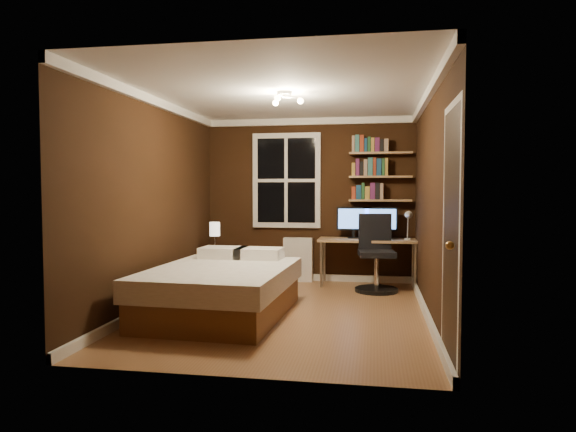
% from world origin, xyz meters
% --- Properties ---
extents(floor, '(4.20, 4.20, 0.00)m').
position_xyz_m(floor, '(0.00, 0.00, 0.00)').
color(floor, brown).
rests_on(floor, ground).
extents(wall_back, '(3.20, 0.04, 2.50)m').
position_xyz_m(wall_back, '(0.00, 2.10, 1.25)').
color(wall_back, black).
rests_on(wall_back, ground).
extents(wall_left, '(0.04, 4.20, 2.50)m').
position_xyz_m(wall_left, '(-1.60, 0.00, 1.25)').
color(wall_left, black).
rests_on(wall_left, ground).
extents(wall_right, '(0.04, 4.20, 2.50)m').
position_xyz_m(wall_right, '(1.60, 0.00, 1.25)').
color(wall_right, black).
rests_on(wall_right, ground).
extents(ceiling, '(3.20, 4.20, 0.02)m').
position_xyz_m(ceiling, '(0.00, 0.00, 2.50)').
color(ceiling, white).
rests_on(ceiling, wall_back).
extents(window, '(1.06, 0.06, 1.46)m').
position_xyz_m(window, '(-0.35, 2.06, 1.55)').
color(window, silver).
rests_on(window, wall_back).
extents(door, '(0.03, 0.82, 2.05)m').
position_xyz_m(door, '(1.59, -1.55, 1.02)').
color(door, black).
rests_on(door, ground).
extents(door_knob, '(0.06, 0.06, 0.06)m').
position_xyz_m(door_knob, '(1.55, -1.85, 1.00)').
color(door_knob, '#BE8E47').
rests_on(door_knob, door).
extents(ceiling_fixture, '(0.44, 0.44, 0.18)m').
position_xyz_m(ceiling_fixture, '(0.00, -0.10, 2.40)').
color(ceiling_fixture, beige).
rests_on(ceiling_fixture, ceiling).
extents(bookshelf_lower, '(0.92, 0.22, 0.03)m').
position_xyz_m(bookshelf_lower, '(1.08, 1.98, 1.25)').
color(bookshelf_lower, '#9B744B').
rests_on(bookshelf_lower, wall_back).
extents(books_row_lower, '(0.42, 0.16, 0.23)m').
position_xyz_m(books_row_lower, '(1.08, 1.98, 1.38)').
color(books_row_lower, maroon).
rests_on(books_row_lower, bookshelf_lower).
extents(bookshelf_middle, '(0.92, 0.22, 0.03)m').
position_xyz_m(bookshelf_middle, '(1.08, 1.98, 1.60)').
color(bookshelf_middle, '#9B744B').
rests_on(bookshelf_middle, wall_back).
extents(books_row_middle, '(0.54, 0.16, 0.23)m').
position_xyz_m(books_row_middle, '(1.08, 1.98, 1.73)').
color(books_row_middle, navy).
rests_on(books_row_middle, bookshelf_middle).
extents(bookshelf_upper, '(0.92, 0.22, 0.03)m').
position_xyz_m(bookshelf_upper, '(1.08, 1.98, 1.95)').
color(bookshelf_upper, '#9B744B').
rests_on(bookshelf_upper, wall_back).
extents(books_row_upper, '(0.54, 0.16, 0.23)m').
position_xyz_m(books_row_upper, '(1.08, 1.98, 2.08)').
color(books_row_upper, '#24542A').
rests_on(books_row_upper, bookshelf_upper).
extents(bed, '(1.54, 2.07, 0.68)m').
position_xyz_m(bed, '(-0.68, -0.28, 0.29)').
color(bed, brown).
rests_on(bed, ground).
extents(nightstand, '(0.52, 0.52, 0.50)m').
position_xyz_m(nightstand, '(-1.28, 1.34, 0.25)').
color(nightstand, brown).
rests_on(nightstand, ground).
extents(bedside_lamp, '(0.15, 0.15, 0.44)m').
position_xyz_m(bedside_lamp, '(-1.28, 1.34, 0.72)').
color(bedside_lamp, beige).
rests_on(bedside_lamp, nightstand).
extents(radiator, '(0.45, 0.16, 0.67)m').
position_xyz_m(radiator, '(-0.15, 1.98, 0.33)').
color(radiator, silver).
rests_on(radiator, ground).
extents(desk, '(1.45, 0.54, 0.69)m').
position_xyz_m(desk, '(0.91, 1.81, 0.63)').
color(desk, '#9B744B').
rests_on(desk, ground).
extents(monitor_left, '(0.50, 0.12, 0.47)m').
position_xyz_m(monitor_left, '(0.69, 1.88, 0.92)').
color(monitor_left, black).
rests_on(monitor_left, desk).
extents(monitor_right, '(0.50, 0.12, 0.47)m').
position_xyz_m(monitor_right, '(1.09, 1.88, 0.92)').
color(monitor_right, black).
rests_on(monitor_right, desk).
extents(desk_lamp, '(0.14, 0.32, 0.44)m').
position_xyz_m(desk_lamp, '(1.47, 1.71, 0.91)').
color(desk_lamp, silver).
rests_on(desk_lamp, desk).
extents(office_chair, '(0.59, 0.59, 1.07)m').
position_xyz_m(office_chair, '(1.03, 1.41, 0.42)').
color(office_chair, black).
rests_on(office_chair, ground).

